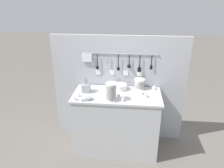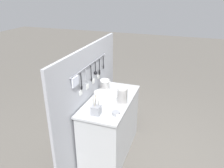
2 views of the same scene
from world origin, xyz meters
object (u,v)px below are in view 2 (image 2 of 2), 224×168
cup_back_left (118,117)px  cup_back_right (105,118)px  bowl_stack_back_corner (105,84)px  cup_front_right (106,101)px  bowl_stack_tall_left (122,96)px  plate_stack (101,94)px  cup_edge_far (114,120)px  steel_mixing_bowl (116,113)px  cup_edge_near (109,83)px  cup_centre (116,88)px  cutlery_caddy (96,110)px  cup_front_left (118,98)px  cup_mid_row (126,97)px  cup_by_caddy (122,88)px

cup_back_left → cup_back_right: bearing=121.6°
bowl_stack_back_corner → cup_front_right: size_ratio=3.30×
bowl_stack_tall_left → cup_back_left: bearing=-171.2°
plate_stack → cup_edge_far: size_ratio=4.06×
steel_mixing_bowl → cup_edge_near: 1.00m
bowl_stack_back_corner → plate_stack: 0.29m
cup_edge_far → cup_centre: bearing=16.8°
bowl_stack_tall_left → cutlery_caddy: cutlery_caddy is taller
cup_front_left → cup_front_right: size_ratio=1.00×
cutlery_caddy → cup_back_left: 0.30m
cup_back_right → cup_front_right: same height
bowl_stack_back_corner → cup_back_left: bearing=-148.4°
cup_edge_near → cutlery_caddy: bearing=-169.6°
cup_mid_row → cup_edge_near: size_ratio=1.00×
cup_front_left → cup_mid_row: (0.06, -0.10, 0.00)m
cup_back_left → cup_centre: size_ratio=1.00×
cup_by_caddy → cup_mid_row: same height
cup_mid_row → cup_front_right: (-0.20, 0.23, 0.00)m
bowl_stack_tall_left → cup_front_right: bearing=102.2°
cup_back_left → cup_centre: (0.79, 0.29, 0.00)m
cup_front_right → plate_stack: bearing=43.6°
cup_back_right → cup_edge_far: size_ratio=1.00×
cup_back_right → cup_mid_row: size_ratio=1.00×
bowl_stack_back_corner → cup_back_right: 0.91m
steel_mixing_bowl → cup_back_right: cup_back_right is taller
bowl_stack_tall_left → cutlery_caddy: (-0.39, 0.23, -0.06)m
bowl_stack_back_corner → cup_front_left: bearing=-132.4°
bowl_stack_back_corner → cup_front_left: size_ratio=3.30×
cup_front_left → cup_edge_near: size_ratio=1.00×
cutlery_caddy → cup_front_right: 0.34m
cup_front_left → bowl_stack_tall_left: bearing=-133.7°
cup_by_caddy → cup_front_right: bearing=170.3°
cup_front_right → cup_back_right: bearing=-159.5°
bowl_stack_back_corner → bowl_stack_tall_left: bearing=-132.7°
bowl_stack_back_corner → bowl_stack_tall_left: (-0.38, -0.41, 0.05)m
steel_mixing_bowl → cup_back_left: (-0.08, -0.05, 0.00)m
bowl_stack_back_corner → cup_edge_far: bearing=-152.5°
cup_centre → plate_stack: bearing=156.1°
cup_by_caddy → bowl_stack_back_corner: bearing=109.6°
cutlery_caddy → cup_front_left: 0.50m
cutlery_caddy → plate_stack: bearing=15.6°
cup_edge_near → plate_stack: bearing=-174.7°
cup_back_right → cup_edge_near: 1.11m
cup_mid_row → cup_centre: 0.35m
cup_mid_row → cup_back_left: bearing=-174.1°
bowl_stack_back_corner → cup_back_right: bearing=-158.5°
cup_front_left → cup_back_right: (-0.56, -0.02, 0.00)m
bowl_stack_tall_left → cup_by_caddy: bowl_stack_tall_left is taller
plate_stack → cup_back_left: bearing=-138.2°
bowl_stack_tall_left → cup_edge_far: bearing=-175.4°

